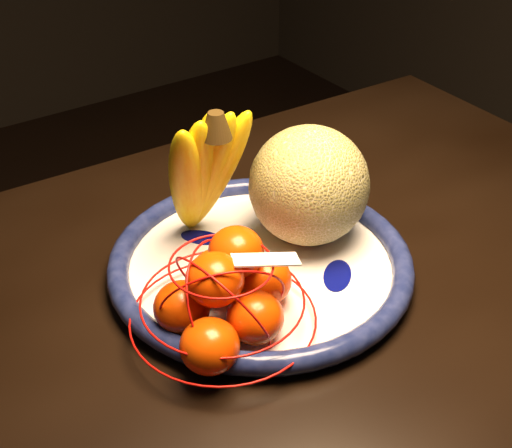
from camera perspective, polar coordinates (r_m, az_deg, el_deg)
dining_table at (r=0.84m, az=-7.24°, el=-16.75°), size 1.63×1.01×0.80m
fruit_bowl at (r=0.90m, az=0.36°, el=-3.19°), size 0.38×0.38×0.03m
cantaloupe at (r=0.91m, az=4.26°, el=3.10°), size 0.15×0.15×0.15m
banana_bunch at (r=0.88m, az=-4.40°, el=4.41°), size 0.14×0.13×0.22m
mandarin_bag at (r=0.79m, az=-2.47°, el=-5.68°), size 0.27×0.27×0.13m
price_tag at (r=0.75m, az=0.79°, el=-2.87°), size 0.08×0.06×0.01m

